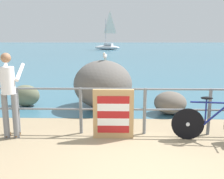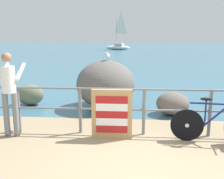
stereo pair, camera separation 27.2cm
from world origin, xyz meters
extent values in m
cube|color=#937F60|center=(0.00, 20.00, -0.05)|extent=(120.00, 120.00, 0.10)
cube|color=#38667A|center=(0.00, 47.76, 0.00)|extent=(120.00, 90.00, 0.01)
cylinder|color=slate|center=(-2.77, 1.72, 0.51)|extent=(0.07, 0.07, 1.02)
cylinder|color=slate|center=(-1.39, 1.72, 0.51)|extent=(0.07, 0.07, 1.02)
cylinder|color=slate|center=(0.00, 1.72, 0.51)|extent=(0.07, 0.07, 1.02)
cylinder|color=slate|center=(1.39, 1.72, 0.51)|extent=(0.07, 0.07, 1.02)
cylinder|color=slate|center=(0.00, 1.72, 1.00)|extent=(8.31, 0.04, 0.04)
cylinder|color=slate|center=(0.00, 1.72, 0.55)|extent=(8.31, 0.04, 0.04)
cylinder|color=black|center=(0.86, 1.43, 0.33)|extent=(0.66, 0.11, 0.66)
cylinder|color=#B7BCC6|center=(0.86, 1.43, 0.33)|extent=(0.09, 0.06, 0.08)
cylinder|color=navy|center=(1.38, 1.37, 0.80)|extent=(0.99, 0.15, 0.04)
cylinder|color=navy|center=(1.40, 1.37, 0.57)|extent=(0.50, 0.10, 0.50)
cylinder|color=navy|center=(1.20, 1.39, 0.59)|extent=(0.03, 0.03, 0.53)
ellipsoid|color=black|center=(1.20, 1.39, 0.89)|extent=(0.25, 0.13, 0.06)
cylinder|color=slate|center=(-2.91, 1.41, 0.47)|extent=(0.12, 0.12, 0.95)
ellipsoid|color=#513319|center=(-2.91, 1.47, 0.04)|extent=(0.12, 0.27, 0.08)
cylinder|color=slate|center=(-2.71, 1.42, 0.47)|extent=(0.12, 0.12, 0.95)
ellipsoid|color=#513319|center=(-2.71, 1.48, 0.04)|extent=(0.12, 0.27, 0.08)
cylinder|color=white|center=(-2.81, 1.42, 1.23)|extent=(0.28, 0.28, 0.55)
sphere|color=#9E7051|center=(-2.81, 1.42, 1.68)|extent=(0.20, 0.20, 0.20)
cylinder|color=white|center=(-3.00, 1.64, 1.36)|extent=(0.11, 0.52, 0.34)
cylinder|color=white|center=(-2.64, 1.67, 1.36)|extent=(0.11, 0.52, 0.34)
cube|color=tan|center=(-0.67, 1.47, 0.52)|extent=(0.84, 0.09, 1.04)
cube|color=#AD1E1E|center=(-0.67, 1.42, 0.21)|extent=(0.66, 0.01, 0.16)
cube|color=white|center=(-0.67, 1.42, 0.36)|extent=(0.66, 0.01, 0.16)
cube|color=#AD1E1E|center=(-0.67, 1.42, 0.52)|extent=(0.66, 0.01, 0.16)
cube|color=white|center=(-0.67, 1.42, 0.68)|extent=(0.66, 0.01, 0.16)
cube|color=#AD1E1E|center=(-0.67, 1.42, 0.83)|extent=(0.66, 0.01, 0.16)
ellipsoid|color=#605B56|center=(-1.03, 3.85, 0.71)|extent=(1.73, 1.78, 1.42)
ellipsoid|color=#62674E|center=(-3.40, 3.95, 0.33)|extent=(0.84, 0.59, 0.65)
ellipsoid|color=#635A51|center=(0.85, 3.25, 0.31)|extent=(0.88, 0.82, 0.62)
cylinder|color=gold|center=(-0.94, 3.85, 1.45)|extent=(0.01, 0.01, 0.06)
cylinder|color=gold|center=(-0.98, 3.85, 1.45)|extent=(0.01, 0.01, 0.06)
ellipsoid|color=white|center=(-0.96, 3.85, 1.54)|extent=(0.15, 0.27, 0.13)
ellipsoid|color=#9E9EA3|center=(-0.96, 3.87, 1.57)|extent=(0.16, 0.26, 0.06)
sphere|color=white|center=(-0.98, 3.73, 1.61)|extent=(0.08, 0.08, 0.08)
cone|color=gold|center=(-0.99, 3.68, 1.61)|extent=(0.03, 0.05, 0.02)
ellipsoid|color=white|center=(-2.46, 38.83, 0.36)|extent=(4.55, 2.99, 0.70)
cube|color=silver|center=(-2.19, 38.70, 0.89)|extent=(1.51, 1.26, 0.36)
cylinder|color=#B2B2B7|center=(-2.64, 38.91, 2.81)|extent=(0.10, 0.10, 4.20)
pyramid|color=white|center=(-1.96, 38.60, 4.38)|extent=(1.48, 0.71, 3.57)
camera|label=1|loc=(-0.57, -3.68, 2.09)|focal=41.52mm
camera|label=2|loc=(-0.30, -3.67, 2.09)|focal=41.52mm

